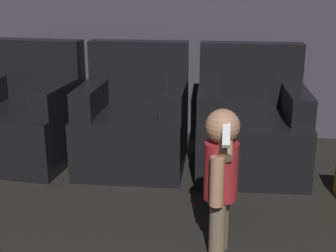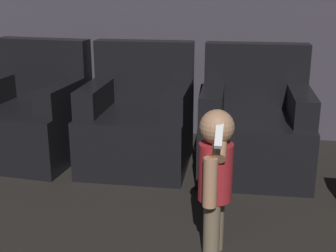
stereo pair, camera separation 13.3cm
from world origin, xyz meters
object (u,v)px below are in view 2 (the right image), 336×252
at_px(armchair_left, 31,117).
at_px(armchair_middle, 138,123).
at_px(armchair_right, 254,129).
at_px(person_toddler, 215,172).

bearing_deg(armchair_left, armchair_middle, 5.35).
xyz_separation_m(armchair_right, person_toddler, (-0.21, -1.22, 0.14)).
bearing_deg(armchair_middle, person_toddler, -61.25).
bearing_deg(armchair_middle, armchair_right, -0.63).
height_order(armchair_left, armchair_right, same).
bearing_deg(person_toddler, armchair_middle, -141.07).
distance_m(armchair_middle, armchair_right, 0.90).
relative_size(armchair_left, armchair_right, 1.00).
distance_m(armchair_left, armchair_middle, 0.89).
bearing_deg(person_toddler, armchair_left, -118.09).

